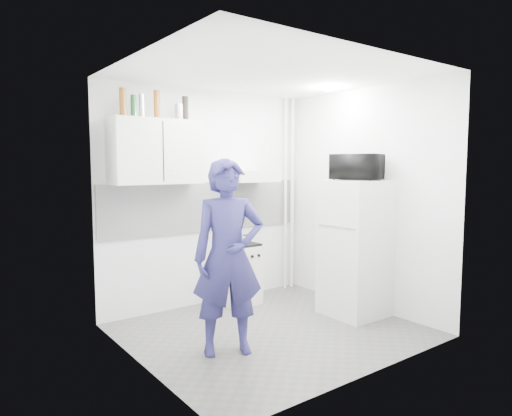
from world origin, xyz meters
TOP-DOWN VIEW (x-y plane):
  - floor at (0.00, 0.00)m, footprint 2.80×2.80m
  - ceiling at (0.00, 0.00)m, footprint 2.80×2.80m
  - wall_back at (0.00, 1.25)m, footprint 2.80×0.00m
  - wall_left at (-1.40, 0.00)m, footprint 0.00×2.60m
  - wall_right at (1.40, 0.00)m, footprint 0.00×2.60m
  - person at (-0.65, -0.19)m, footprint 0.76×0.64m
  - stove at (0.27, 1.00)m, footprint 0.45×0.45m
  - fridge at (1.10, -0.15)m, footprint 0.64×0.64m
  - stove_top at (0.27, 1.00)m, footprint 0.43×0.43m
  - saucepan at (0.28, 1.06)m, footprint 0.18×0.18m
  - microwave at (1.10, -0.15)m, footprint 0.61×0.51m
  - bottle_a at (-1.11, 1.07)m, footprint 0.07×0.07m
  - bottle_b at (-1.00, 1.07)m, footprint 0.06×0.06m
  - bottle_c at (-0.91, 1.07)m, footprint 0.06×0.06m
  - bottle_d at (-0.73, 1.07)m, footprint 0.07×0.07m
  - canister_b at (-0.47, 1.07)m, footprint 0.10×0.10m
  - bottle_e at (-0.39, 1.07)m, footprint 0.07×0.07m
  - upper_cabinet at (-0.75, 1.07)m, footprint 1.00×0.35m
  - range_hood at (0.45, 1.00)m, footprint 0.60×0.50m
  - backsplash at (0.00, 1.24)m, footprint 2.74×0.03m
  - pipe_a at (1.30, 1.17)m, footprint 0.05×0.05m
  - pipe_b at (1.18, 1.17)m, footprint 0.04×0.04m
  - ceiling_spot_fixture at (1.00, 0.20)m, footprint 0.10×0.10m

SIDE VIEW (x-z plane):
  - floor at x=0.00m, z-range 0.00..0.00m
  - stove at x=0.27m, z-range 0.00..0.72m
  - stove_top at x=0.27m, z-range 0.72..0.75m
  - fridge at x=1.10m, z-range 0.00..1.54m
  - saucepan at x=0.28m, z-range 0.75..0.85m
  - person at x=-0.65m, z-range 0.00..1.77m
  - backsplash at x=0.00m, z-range 0.90..1.50m
  - wall_left at x=-1.40m, z-range 0.00..2.60m
  - wall_right at x=1.40m, z-range 0.00..2.60m
  - pipe_a at x=1.30m, z-range 0.00..2.60m
  - pipe_b at x=1.18m, z-range 0.00..2.60m
  - wall_back at x=0.00m, z-range -0.10..2.70m
  - range_hood at x=0.45m, z-range 1.50..1.64m
  - microwave at x=1.10m, z-range 1.54..1.83m
  - upper_cabinet at x=-0.75m, z-range 1.50..2.20m
  - canister_b at x=-0.47m, z-range 2.20..2.38m
  - bottle_b at x=-1.00m, z-range 2.20..2.43m
  - bottle_c at x=-0.91m, z-range 2.20..2.45m
  - bottle_e at x=-0.39m, z-range 2.20..2.47m
  - bottle_a at x=-1.11m, z-range 2.20..2.50m
  - bottle_d at x=-0.73m, z-range 2.20..2.51m
  - ceiling_spot_fixture at x=1.00m, z-range 2.56..2.58m
  - ceiling at x=0.00m, z-range 2.60..2.60m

